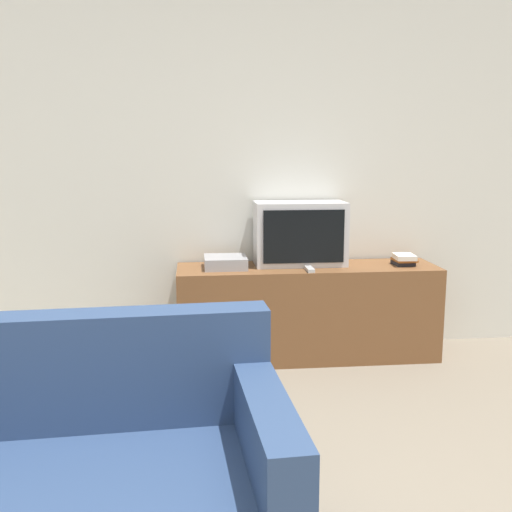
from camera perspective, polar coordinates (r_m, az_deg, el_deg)
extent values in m
cube|color=silver|center=(4.29, -3.58, 8.15)|extent=(9.00, 0.06, 2.60)
cube|color=brown|center=(4.22, 4.88, -5.32)|extent=(1.80, 0.48, 0.65)
cube|color=silver|center=(4.18, 4.18, 2.17)|extent=(0.63, 0.31, 0.44)
cube|color=black|center=(4.03, 4.59, 1.85)|extent=(0.55, 0.01, 0.36)
cube|color=navy|center=(2.39, -21.73, -10.42)|extent=(1.85, 0.26, 0.44)
cube|color=navy|center=(2.17, 0.83, -20.83)|extent=(0.19, 0.87, 0.66)
cube|color=black|center=(4.30, 13.83, -0.66)|extent=(0.14, 0.15, 0.03)
cube|color=#995623|center=(4.30, 13.95, -0.36)|extent=(0.15, 0.17, 0.02)
cube|color=silver|center=(4.28, 13.94, -0.07)|extent=(0.15, 0.18, 0.03)
cube|color=#B7B7B7|center=(3.99, 5.13, -1.26)|extent=(0.05, 0.14, 0.02)
cube|color=#99999E|center=(4.08, -2.93, -0.59)|extent=(0.29, 0.28, 0.08)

